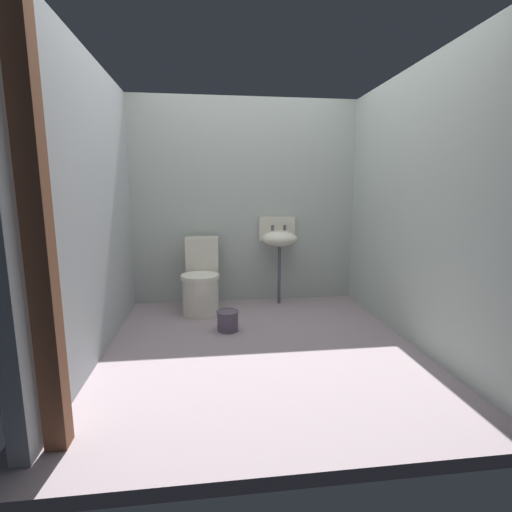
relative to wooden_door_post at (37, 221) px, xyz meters
name	(u,v)px	position (x,y,z in m)	size (l,w,h in m)	color
ground_plane	(261,348)	(1.20, 1.14, -1.19)	(2.95, 2.99, 0.08)	gray
wall_back	(245,202)	(1.20, 2.49, 0.00)	(2.95, 0.10, 2.30)	#A6B1A9
wall_left	(92,208)	(-0.12, 1.24, 0.00)	(0.10, 2.79, 2.30)	#A4AAAE
wall_right	(410,206)	(2.52, 1.24, 0.00)	(0.10, 2.79, 2.30)	#A8B6AF
wooden_door_post	(37,221)	(0.00, 0.00, 0.00)	(0.11, 0.11, 2.30)	brown
toilet_near_wall	(201,282)	(0.68, 2.09, -0.83)	(0.43, 0.62, 0.78)	silver
sink	(279,238)	(1.56, 2.28, -0.40)	(0.42, 0.35, 0.99)	#54495B
bucket	(228,320)	(0.94, 1.47, -1.05)	(0.21, 0.21, 0.19)	#54495B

